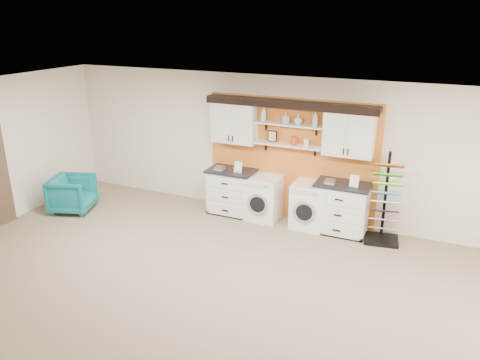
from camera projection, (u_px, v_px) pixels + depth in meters
The scene contains 22 objects.
floor at pixel (191, 327), 6.15m from camera, with size 10.00×10.00×0.00m, color #89755C.
ceiling at pixel (183, 118), 5.21m from camera, with size 10.00×10.00×0.00m, color white.
wall_back at pixel (291, 149), 9.11m from camera, with size 10.00×10.00×0.00m, color silver.
accent_panel at pixel (291, 159), 9.15m from camera, with size 3.40×0.07×2.40m, color orange.
upper_cabinet_left at pixel (234, 122), 9.21m from camera, with size 0.90×0.35×0.84m.
upper_cabinet_right at pixel (349, 133), 8.34m from camera, with size 0.90×0.35×0.84m.
shelf_lower at pixel (288, 145), 8.90m from camera, with size 1.32×0.28×0.03m, color white.
shelf_upper at pixel (289, 124), 8.76m from camera, with size 1.32×0.28×0.03m, color white.
crown_molding at pixel (290, 103), 8.64m from camera, with size 3.30×0.41×0.13m.
picture_frame at pixel (272, 136), 9.03m from camera, with size 0.18×0.02×0.22m.
canister_red at pixel (294, 141), 8.83m from camera, with size 0.11×0.11×0.16m, color red.
canister_cream at pixel (306, 143), 8.73m from camera, with size 0.10×0.10×0.14m, color silver.
base_cabinet_left at pixel (232, 191), 9.56m from camera, with size 0.95×0.66×0.93m.
base_cabinet_right at pixel (342, 208), 8.67m from camera, with size 1.00×0.66×0.97m.
washer at pixel (264, 198), 9.29m from camera, with size 0.63×0.71×0.87m.
dryer at pixel (309, 205), 8.92m from camera, with size 0.63×0.71×0.88m.
sample_rack at pixel (384, 214), 8.32m from camera, with size 0.67×0.58×1.64m.
armchair at pixel (72, 194), 9.68m from camera, with size 0.79×0.81×0.74m, color #0F6B75.
soap_bottle_a at pixel (264, 114), 8.91m from camera, with size 0.11×0.11×0.28m, color silver.
soap_bottle_b at pixel (286, 118), 8.75m from camera, with size 0.09×0.09×0.20m, color silver.
soap_bottle_c at pixel (298, 119), 8.66m from camera, with size 0.15×0.15×0.19m, color silver.
soap_bottle_d at pixel (315, 119), 8.52m from camera, with size 0.11×0.11×0.28m, color silver.
Camera 1 is at (2.70, -4.42, 3.90)m, focal length 35.00 mm.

